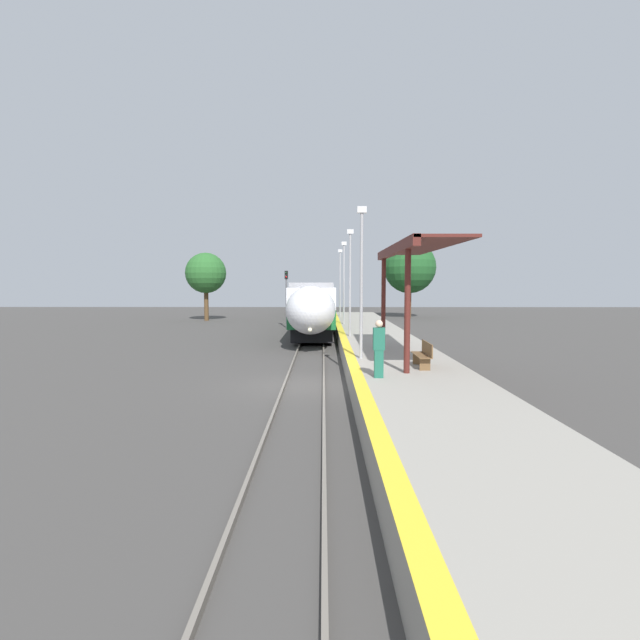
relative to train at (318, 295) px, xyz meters
name	(u,v)px	position (x,y,z in m)	size (l,w,h in m)	color
ground_plane	(304,386)	(0.00, -49.32, -2.19)	(120.00, 120.00, 0.00)	#423F3D
rail_left	(285,384)	(-0.72, -49.32, -2.12)	(0.08, 90.00, 0.15)	slate
rail_right	(324,384)	(0.72, -49.32, -2.12)	(0.08, 90.00, 0.15)	slate
train	(318,295)	(0.00, 0.00, 0.00)	(2.90, 83.64, 3.82)	black
platform_right	(403,374)	(3.67, -49.32, -1.77)	(4.16, 64.00, 0.86)	gray
platform_bench	(424,354)	(4.22, -50.24, -0.86)	(0.44, 1.69, 0.89)	brown
person_waiting	(379,348)	(2.43, -52.16, -0.39)	(0.36, 0.24, 1.81)	#1E604C
railway_signal	(286,293)	(-2.40, -25.62, 0.72)	(0.28, 0.28, 4.81)	#59595E
lamppost_near	(361,273)	(2.18, -48.19, 1.99)	(0.36, 0.20, 5.87)	#9E9EA3
lamppost_mid	(350,276)	(2.18, -39.98, 1.99)	(0.36, 0.20, 5.87)	#9E9EA3
lamppost_far	(344,278)	(2.18, -31.76, 1.99)	(0.36, 0.20, 5.87)	#9E9EA3
lamppost_farthest	(340,278)	(2.18, -23.55, 1.99)	(0.36, 0.20, 5.87)	#9E9EA3
station_canopy	(408,254)	(4.00, -48.13, 2.72)	(2.02, 9.46, 4.40)	#511E19
background_tree_left	(206,273)	(-11.07, -17.56, 2.57)	(4.05, 4.05, 6.81)	brown
background_tree_right	(410,267)	(10.07, -13.21, 3.29)	(5.65, 5.65, 8.32)	brown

